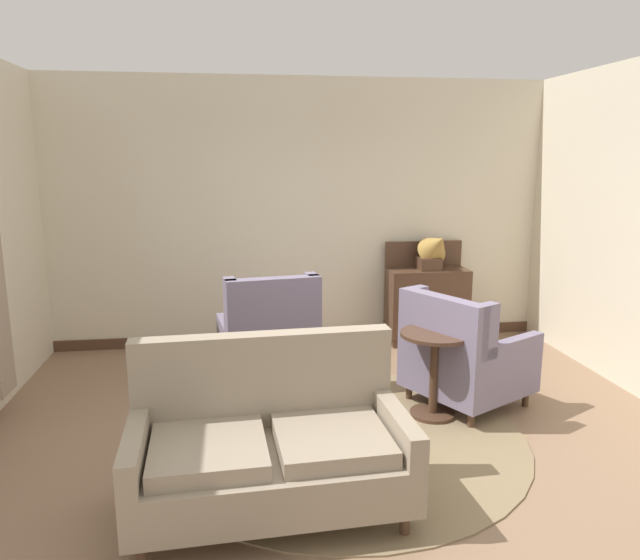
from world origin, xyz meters
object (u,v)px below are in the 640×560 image
object	(u,v)px
sideboard	(427,300)
coffee_table	(319,397)
side_table	(434,366)
settee	(270,446)
armchair_near_window	(462,358)
porcelain_vase	(319,367)
armchair_far_left	(269,340)
gramophone	(436,248)

from	to	relation	value
sideboard	coffee_table	bearing A→B (deg)	-124.90
side_table	sideboard	distance (m)	2.05
side_table	settee	bearing A→B (deg)	-141.68
armchair_near_window	settee	bearing A→B (deg)	99.08
side_table	sideboard	world-z (taller)	sideboard
porcelain_vase	settee	world-z (taller)	settee
porcelain_vase	sideboard	size ratio (longest dim) A/B	0.30
armchair_near_window	armchair_far_left	distance (m)	1.76
armchair_far_left	gramophone	world-z (taller)	gramophone
coffee_table	side_table	distance (m)	1.03
coffee_table	porcelain_vase	distance (m)	0.25
armchair_near_window	gramophone	distance (m)	1.85
side_table	gramophone	size ratio (longest dim) A/B	1.40
sideboard	armchair_far_left	bearing A→B (deg)	-150.51
armchair_far_left	porcelain_vase	bearing A→B (deg)	95.54
coffee_table	settee	xyz separation A→B (m)	(-0.42, -0.83, 0.06)
porcelain_vase	side_table	size ratio (longest dim) A/B	0.47
armchair_far_left	gramophone	size ratio (longest dim) A/B	2.08
armchair_far_left	armchair_near_window	bearing A→B (deg)	147.68
armchair_near_window	armchair_far_left	world-z (taller)	armchair_far_left
porcelain_vase	gramophone	xyz separation A→B (m)	(1.63, 2.18, 0.52)
coffee_table	gramophone	size ratio (longest dim) A/B	1.50
armchair_far_left	sideboard	bearing A→B (deg)	-158.83
porcelain_vase	armchair_far_left	xyz separation A→B (m)	(-0.30, 1.21, -0.15)
armchair_near_window	sideboard	bearing A→B (deg)	-36.57
porcelain_vase	gramophone	size ratio (longest dim) A/B	0.66
coffee_table	porcelain_vase	world-z (taller)	porcelain_vase
armchair_far_left	gramophone	xyz separation A→B (m)	(1.92, 0.97, 0.67)
settee	side_table	size ratio (longest dim) A/B	2.31
settee	armchair_far_left	xyz separation A→B (m)	(0.12, 2.02, 0.03)
coffee_table	side_table	size ratio (longest dim) A/B	1.08
armchair_near_window	armchair_far_left	xyz separation A→B (m)	(-1.61, 0.72, 0.02)
side_table	sideboard	xyz separation A→B (m)	(0.58, 1.96, 0.06)
sideboard	settee	bearing A→B (deg)	-122.89
settee	side_table	world-z (taller)	settee
settee	armchair_near_window	bearing A→B (deg)	34.39
settee	armchair_far_left	world-z (taller)	armchair_far_left
sideboard	gramophone	distance (m)	0.62
porcelain_vase	gramophone	world-z (taller)	gramophone
armchair_near_window	sideboard	size ratio (longest dim) A/B	1.01
settee	armchair_near_window	xyz separation A→B (m)	(1.72, 1.30, 0.01)
sideboard	gramophone	xyz separation A→B (m)	(0.05, -0.09, 0.62)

